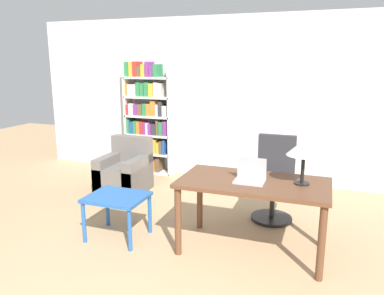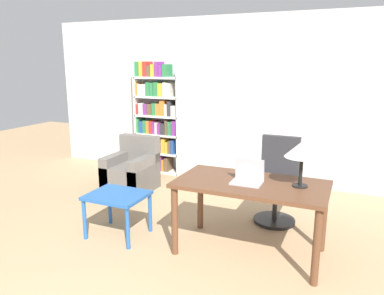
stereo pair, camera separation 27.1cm
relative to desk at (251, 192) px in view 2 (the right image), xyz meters
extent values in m
cube|color=silver|center=(-0.51, 2.45, 0.69)|extent=(8.00, 0.06, 2.70)
cube|color=brown|center=(0.00, 0.00, 0.09)|extent=(1.52, 0.81, 0.04)
cylinder|color=brown|center=(-0.70, -0.34, -0.30)|extent=(0.07, 0.07, 0.73)
cylinder|color=brown|center=(0.70, -0.34, -0.30)|extent=(0.07, 0.07, 0.73)
cylinder|color=brown|center=(-0.70, 0.34, -0.30)|extent=(0.07, 0.07, 0.73)
cylinder|color=brown|center=(0.70, 0.34, -0.30)|extent=(0.07, 0.07, 0.73)
cube|color=#B2B2B7|center=(-0.03, -0.06, 0.12)|extent=(0.30, 0.22, 0.02)
cube|color=#B2B2B7|center=(-0.03, 0.04, 0.24)|extent=(0.30, 0.04, 0.22)
cube|color=navy|center=(-0.03, 0.04, 0.24)|extent=(0.27, 0.03, 0.19)
cylinder|color=black|center=(0.47, 0.06, 0.11)|extent=(0.15, 0.15, 0.01)
cylinder|color=black|center=(0.47, 0.06, 0.26)|extent=(0.04, 0.04, 0.28)
cone|color=silver|center=(0.47, 0.06, 0.48)|extent=(0.34, 0.34, 0.16)
cylinder|color=black|center=(0.09, 0.87, -0.64)|extent=(0.51, 0.51, 0.04)
cylinder|color=#262626|center=(0.09, 0.87, -0.45)|extent=(0.06, 0.06, 0.34)
cube|color=#2D2D33|center=(0.09, 0.87, -0.23)|extent=(0.49, 0.49, 0.10)
cube|color=#2D2D33|center=(0.09, 1.08, 0.11)|extent=(0.47, 0.08, 0.58)
cube|color=#2356A3|center=(-1.49, -0.22, -0.18)|extent=(0.64, 0.54, 0.04)
cylinder|color=#2356A3|center=(-1.77, -0.46, -0.43)|extent=(0.04, 0.04, 0.47)
cylinder|color=#2356A3|center=(-1.20, -0.46, -0.43)|extent=(0.04, 0.04, 0.47)
cylinder|color=#2356A3|center=(-1.77, 0.02, -0.43)|extent=(0.04, 0.04, 0.47)
cylinder|color=#2356A3|center=(-1.20, 0.02, -0.43)|extent=(0.04, 0.04, 0.47)
cube|color=#66605B|center=(-2.21, 1.15, -0.46)|extent=(0.66, 0.73, 0.42)
cube|color=#66605B|center=(-2.21, 1.44, -0.04)|extent=(0.66, 0.16, 0.41)
cube|color=#66605B|center=(-2.46, 1.15, -0.38)|extent=(0.16, 0.73, 0.56)
cube|color=#66605B|center=(-1.96, 1.15, -0.38)|extent=(0.16, 0.73, 0.56)
cube|color=white|center=(-2.72, 2.26, 0.34)|extent=(0.04, 0.28, 2.01)
cube|color=white|center=(-1.88, 2.26, 0.34)|extent=(0.04, 0.28, 2.01)
cube|color=white|center=(-2.30, 2.26, -0.65)|extent=(0.85, 0.28, 0.04)
cube|color=#2D7F47|center=(-2.66, 2.26, -0.50)|extent=(0.09, 0.24, 0.26)
cube|color=#234C99|center=(-2.58, 2.26, -0.52)|extent=(0.07, 0.24, 0.22)
cube|color=#234C99|center=(-2.52, 2.26, -0.54)|extent=(0.04, 0.24, 0.19)
cube|color=brown|center=(-2.47, 2.26, -0.51)|extent=(0.05, 0.24, 0.23)
cube|color=orange|center=(-2.40, 2.26, -0.51)|extent=(0.09, 0.24, 0.25)
cube|color=#7F338C|center=(-2.32, 2.26, -0.51)|extent=(0.05, 0.24, 0.23)
cube|color=#7F338C|center=(-2.25, 2.26, -0.50)|extent=(0.08, 0.24, 0.26)
cube|color=orange|center=(-2.19, 2.26, -0.53)|extent=(0.04, 0.24, 0.21)
cube|color=brown|center=(-2.12, 2.26, -0.51)|extent=(0.07, 0.24, 0.24)
cube|color=white|center=(-2.30, 2.26, -0.31)|extent=(0.85, 0.28, 0.04)
cube|color=#234C99|center=(-2.68, 2.26, -0.19)|extent=(0.06, 0.24, 0.20)
cube|color=gold|center=(-2.61, 2.26, -0.18)|extent=(0.07, 0.24, 0.24)
cube|color=#B72D28|center=(-2.54, 2.26, -0.19)|extent=(0.06, 0.24, 0.21)
cube|color=#2D7F47|center=(-2.46, 2.26, -0.20)|extent=(0.08, 0.24, 0.19)
cube|color=brown|center=(-2.38, 2.26, -0.19)|extent=(0.08, 0.24, 0.21)
cube|color=orange|center=(-2.31, 2.26, -0.20)|extent=(0.05, 0.24, 0.19)
cube|color=#7F338C|center=(-2.25, 2.26, -0.19)|extent=(0.06, 0.24, 0.21)
cube|color=gold|center=(-2.18, 2.26, -0.17)|extent=(0.07, 0.24, 0.25)
cube|color=gold|center=(-2.11, 2.26, -0.19)|extent=(0.06, 0.24, 0.20)
cube|color=brown|center=(-2.05, 2.26, -0.18)|extent=(0.05, 0.24, 0.23)
cube|color=#234C99|center=(-1.99, 2.26, -0.17)|extent=(0.05, 0.24, 0.25)
cube|color=white|center=(-2.30, 2.26, 0.02)|extent=(0.85, 0.28, 0.04)
cube|color=#2D7F47|center=(-2.68, 2.26, 0.17)|extent=(0.05, 0.24, 0.25)
cube|color=#234C99|center=(-2.61, 2.26, 0.15)|extent=(0.07, 0.24, 0.21)
cube|color=#2D7F47|center=(-2.54, 2.26, 0.15)|extent=(0.07, 0.24, 0.23)
cube|color=orange|center=(-2.48, 2.26, 0.15)|extent=(0.05, 0.24, 0.22)
cube|color=#B72D28|center=(-2.41, 2.26, 0.15)|extent=(0.06, 0.24, 0.22)
cube|color=#7F338C|center=(-2.36, 2.26, 0.15)|extent=(0.04, 0.24, 0.22)
cube|color=silver|center=(-2.31, 2.26, 0.14)|extent=(0.04, 0.24, 0.21)
cube|color=#7F338C|center=(-2.25, 2.26, 0.14)|extent=(0.06, 0.24, 0.19)
cube|color=#333338|center=(-2.18, 2.26, 0.14)|extent=(0.08, 0.24, 0.19)
cube|color=brown|center=(-2.11, 2.26, 0.17)|extent=(0.04, 0.24, 0.25)
cube|color=#2D7F47|center=(-2.04, 2.26, 0.16)|extent=(0.07, 0.24, 0.24)
cube|color=#7F338C|center=(-1.96, 2.26, 0.17)|extent=(0.07, 0.24, 0.25)
cube|color=white|center=(-2.30, 2.26, 0.36)|extent=(0.85, 0.28, 0.04)
cube|color=#B72D28|center=(-2.68, 2.26, 0.47)|extent=(0.05, 0.24, 0.18)
cube|color=silver|center=(-2.61, 2.26, 0.48)|extent=(0.09, 0.24, 0.20)
cube|color=#7F338C|center=(-2.52, 2.26, 0.47)|extent=(0.07, 0.24, 0.19)
cube|color=brown|center=(-2.43, 2.26, 0.47)|extent=(0.09, 0.24, 0.19)
cube|color=#2D7F47|center=(-2.35, 2.26, 0.48)|extent=(0.07, 0.24, 0.21)
cube|color=orange|center=(-2.27, 2.26, 0.48)|extent=(0.08, 0.24, 0.21)
cube|color=orange|center=(-2.18, 2.26, 0.50)|extent=(0.09, 0.24, 0.26)
cube|color=silver|center=(-2.11, 2.26, 0.48)|extent=(0.05, 0.24, 0.20)
cube|color=#333338|center=(-2.05, 2.26, 0.50)|extent=(0.06, 0.24, 0.26)
cube|color=silver|center=(-1.97, 2.26, 0.47)|extent=(0.08, 0.24, 0.18)
cube|color=white|center=(-2.30, 2.26, 0.69)|extent=(0.85, 0.28, 0.04)
cube|color=orange|center=(-2.69, 2.26, 0.82)|extent=(0.04, 0.24, 0.22)
cube|color=silver|center=(-2.62, 2.26, 0.81)|extent=(0.07, 0.24, 0.20)
cube|color=silver|center=(-2.54, 2.26, 0.81)|extent=(0.08, 0.24, 0.21)
cube|color=#2D7F47|center=(-2.46, 2.26, 0.83)|extent=(0.07, 0.24, 0.24)
cube|color=#2D7F47|center=(-2.38, 2.26, 0.83)|extent=(0.07, 0.24, 0.23)
cube|color=#2D7F47|center=(-2.30, 2.26, 0.83)|extent=(0.08, 0.24, 0.24)
cube|color=gold|center=(-2.21, 2.26, 0.82)|extent=(0.09, 0.24, 0.23)
cube|color=silver|center=(-2.13, 2.26, 0.83)|extent=(0.06, 0.24, 0.24)
cube|color=silver|center=(-2.05, 2.26, 0.83)|extent=(0.08, 0.24, 0.23)
cube|color=white|center=(-2.30, 2.26, 1.03)|extent=(0.85, 0.28, 0.04)
cube|color=#2D7F47|center=(-2.67, 2.26, 1.17)|extent=(0.08, 0.24, 0.25)
cube|color=gold|center=(-2.58, 2.26, 1.17)|extent=(0.07, 0.24, 0.26)
cube|color=#B72D28|center=(-2.51, 2.26, 1.17)|extent=(0.08, 0.24, 0.26)
cube|color=brown|center=(-2.43, 2.26, 1.14)|extent=(0.07, 0.24, 0.19)
cube|color=gold|center=(-2.35, 2.26, 1.15)|extent=(0.07, 0.24, 0.21)
cube|color=#7F338C|center=(-2.27, 2.26, 1.17)|extent=(0.07, 0.24, 0.25)
cube|color=#7F338C|center=(-2.20, 2.26, 1.15)|extent=(0.07, 0.24, 0.20)
cube|color=#2D7F47|center=(-2.12, 2.26, 1.15)|extent=(0.08, 0.24, 0.21)
camera|label=1|loc=(0.66, -3.64, 1.30)|focal=35.00mm
camera|label=2|loc=(0.91, -3.54, 1.30)|focal=35.00mm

